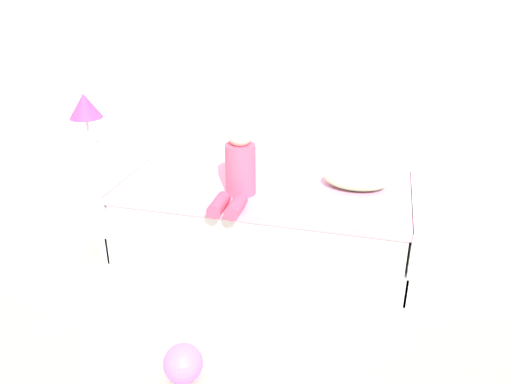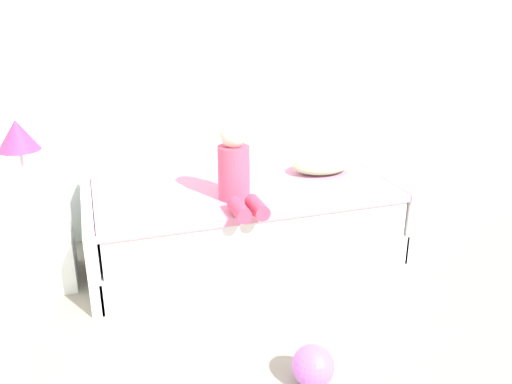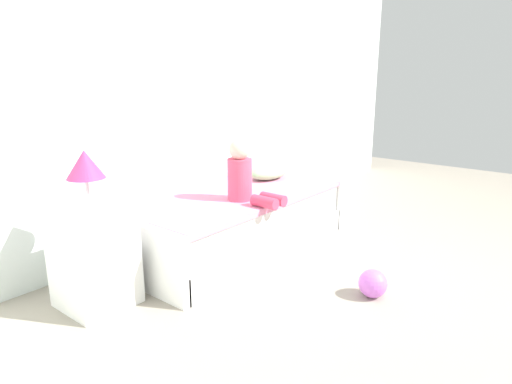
% 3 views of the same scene
% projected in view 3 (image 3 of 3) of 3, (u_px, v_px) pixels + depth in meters
% --- Properties ---
extents(ground_plane, '(9.20, 9.20, 0.00)m').
position_uv_depth(ground_plane, '(485.00, 301.00, 3.09)').
color(ground_plane, '#9E9384').
extents(wall_rear, '(7.20, 0.10, 2.90)m').
position_uv_depth(wall_rear, '(209.00, 79.00, 4.31)').
color(wall_rear, silver).
rests_on(wall_rear, ground).
extents(bed, '(2.11, 1.00, 0.50)m').
position_uv_depth(bed, '(234.00, 221.00, 4.00)').
color(bed, white).
rests_on(bed, ground).
extents(nightstand, '(0.44, 0.44, 0.60)m').
position_uv_depth(nightstand, '(95.00, 262.00, 2.99)').
color(nightstand, white).
rests_on(nightstand, ground).
extents(table_lamp, '(0.24, 0.24, 0.45)m').
position_uv_depth(table_lamp, '(85.00, 168.00, 2.83)').
color(table_lamp, silver).
rests_on(table_lamp, nightstand).
extents(child_figure, '(0.20, 0.51, 0.50)m').
position_uv_depth(child_figure, '(244.00, 176.00, 3.65)').
color(child_figure, '#E04C6B').
rests_on(child_figure, bed).
extents(pillow, '(0.44, 0.30, 0.13)m').
position_uv_depth(pillow, '(268.00, 172.00, 4.44)').
color(pillow, '#99CC8C').
rests_on(pillow, bed).
extents(toy_ball, '(0.20, 0.20, 0.20)m').
position_uv_depth(toy_ball, '(373.00, 283.00, 3.14)').
color(toy_ball, '#CC66D8').
rests_on(toy_ball, ground).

